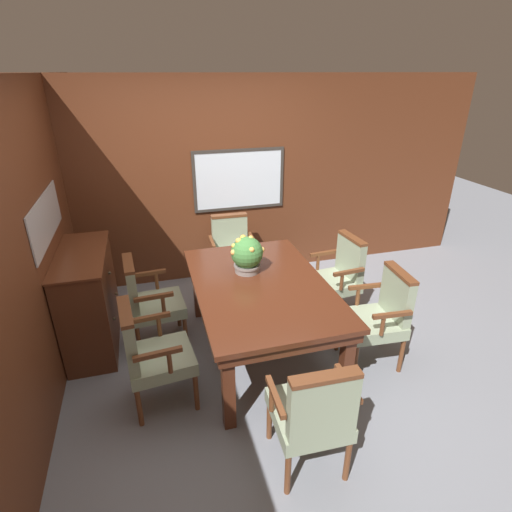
# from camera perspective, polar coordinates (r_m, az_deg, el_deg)

# --- Properties ---
(ground_plane) EXTENTS (14.00, 14.00, 0.00)m
(ground_plane) POSITION_cam_1_polar(r_m,az_deg,el_deg) (3.89, -1.69, -14.45)
(ground_plane) COLOR gray
(wall_back) EXTENTS (7.20, 0.08, 2.45)m
(wall_back) POSITION_cam_1_polar(r_m,az_deg,el_deg) (4.94, -7.07, 10.21)
(wall_back) COLOR #5B2D19
(wall_back) RESTS_ON ground_plane
(wall_left) EXTENTS (0.08, 7.20, 2.45)m
(wall_left) POSITION_cam_1_polar(r_m,az_deg,el_deg) (3.30, -30.07, -0.69)
(wall_left) COLOR #5B2D19
(wall_left) RESTS_ON ground_plane
(dining_table) EXTENTS (1.16, 1.79, 0.75)m
(dining_table) POSITION_cam_1_polar(r_m,az_deg,el_deg) (3.60, 0.65, -5.19)
(dining_table) COLOR #4C2314
(dining_table) RESTS_ON ground_plane
(chair_head_far) EXTENTS (0.53, 0.51, 0.91)m
(chair_head_far) POSITION_cam_1_polar(r_m,az_deg,el_deg) (4.81, -3.44, 0.79)
(chair_head_far) COLOR brown
(chair_head_far) RESTS_ON ground_plane
(chair_head_near) EXTENTS (0.53, 0.52, 0.91)m
(chair_head_near) POSITION_cam_1_polar(r_m,az_deg,el_deg) (2.74, 8.14, -21.16)
(chair_head_near) COLOR brown
(chair_head_near) RESTS_ON ground_plane
(chair_right_far) EXTENTS (0.54, 0.55, 0.91)m
(chair_right_far) POSITION_cam_1_polar(r_m,az_deg,el_deg) (4.33, 11.62, -2.57)
(chair_right_far) COLOR brown
(chair_right_far) RESTS_ON ground_plane
(chair_right_near) EXTENTS (0.53, 0.54, 0.91)m
(chair_right_near) POSITION_cam_1_polar(r_m,az_deg,el_deg) (3.75, 17.31, -7.89)
(chair_right_near) COLOR brown
(chair_right_near) RESTS_ON ground_plane
(chair_left_near) EXTENTS (0.54, 0.55, 0.91)m
(chair_left_near) POSITION_cam_1_polar(r_m,az_deg,el_deg) (3.26, -14.86, -13.09)
(chair_left_near) COLOR brown
(chair_left_near) RESTS_ON ground_plane
(chair_left_far) EXTENTS (0.53, 0.54, 0.91)m
(chair_left_far) POSITION_cam_1_polar(r_m,az_deg,el_deg) (3.94, -15.09, -5.95)
(chair_left_far) COLOR brown
(chair_left_far) RESTS_ON ground_plane
(potted_plant) EXTENTS (0.33, 0.30, 0.35)m
(potted_plant) POSITION_cam_1_polar(r_m,az_deg,el_deg) (3.69, -1.30, 0.20)
(potted_plant) COLOR gray
(potted_plant) RESTS_ON dining_table
(sideboard_cabinet) EXTENTS (0.45, 1.08, 0.97)m
(sideboard_cabinet) POSITION_cam_1_polar(r_m,az_deg,el_deg) (4.14, -22.71, -5.76)
(sideboard_cabinet) COLOR #512816
(sideboard_cabinet) RESTS_ON ground_plane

